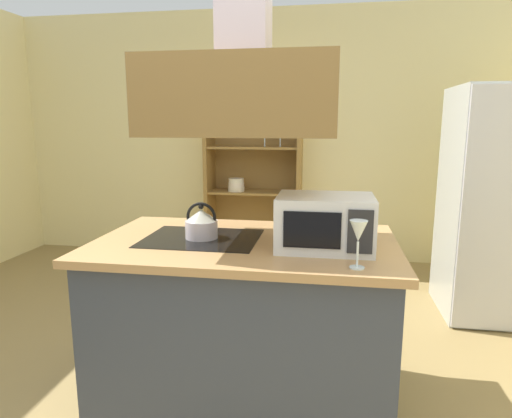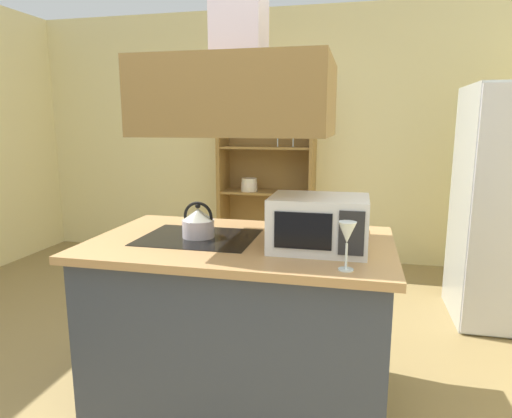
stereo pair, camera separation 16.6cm
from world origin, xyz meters
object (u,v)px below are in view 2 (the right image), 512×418
microwave (319,223)px  wine_glass_on_counter (347,235)px  dish_cabinet (267,184)px  kettle (198,223)px  cutting_board (337,231)px

microwave → wine_glass_on_counter: microwave is taller
dish_cabinet → kettle: 2.55m
microwave → wine_glass_on_counter: size_ratio=2.23×
kettle → dish_cabinet: bearing=93.3°
dish_cabinet → kettle: dish_cabinet is taller
wine_glass_on_counter → cutting_board: bearing=96.1°
cutting_board → wine_glass_on_counter: wine_glass_on_counter is taller
dish_cabinet → microwave: dish_cabinet is taller
kettle → microwave: size_ratio=0.42×
wine_glass_on_counter → kettle: bearing=154.6°
cutting_board → wine_glass_on_counter: size_ratio=1.65×
dish_cabinet → cutting_board: 2.42m
dish_cabinet → wine_glass_on_counter: bearing=-72.3°
kettle → microwave: bearing=-7.6°
dish_cabinet → cutting_board: bearing=-69.2°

